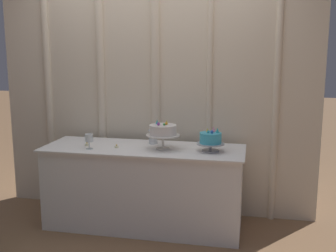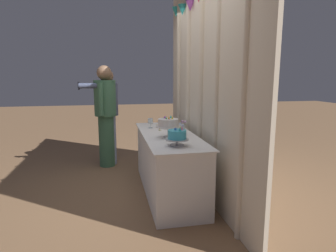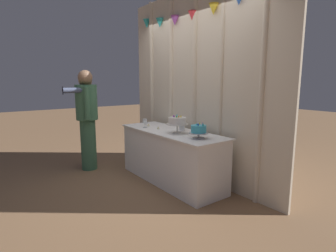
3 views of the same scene
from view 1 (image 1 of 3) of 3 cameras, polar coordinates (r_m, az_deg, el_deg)
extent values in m
plane|color=#846042|center=(3.97, -3.74, -14.29)|extent=(24.00, 24.00, 0.00)
cube|color=beige|center=(4.14, -1.93, 7.45)|extent=(3.27, 0.04, 2.88)
cylinder|color=beige|center=(4.54, -16.52, 7.29)|extent=(0.08, 0.08, 2.88)
cylinder|color=beige|center=(4.29, -9.38, 7.41)|extent=(0.09, 0.09, 2.88)
cylinder|color=beige|center=(4.11, -1.77, 7.43)|extent=(0.09, 0.09, 2.88)
cylinder|color=beige|center=(4.02, 5.86, 7.31)|extent=(0.06, 0.06, 2.88)
cylinder|color=beige|center=(4.01, 15.09, 6.99)|extent=(0.07, 0.07, 2.88)
cube|color=white|center=(3.92, -3.41, -8.63)|extent=(1.83, 0.61, 0.76)
cube|color=white|center=(3.81, -3.47, -3.11)|extent=(1.88, 0.66, 0.01)
cylinder|color=silver|center=(3.72, -0.72, -3.19)|extent=(0.12, 0.12, 0.01)
cylinder|color=silver|center=(3.71, -0.72, -2.24)|extent=(0.02, 0.02, 0.11)
cylinder|color=silver|center=(3.69, -0.72, -1.30)|extent=(0.31, 0.31, 0.01)
cylinder|color=white|center=(3.68, -0.72, -0.54)|extent=(0.25, 0.25, 0.09)
sphere|color=orange|center=(3.67, -0.27, 0.33)|extent=(0.03, 0.03, 0.03)
cone|color=yellow|center=(3.71, -0.19, 0.55)|extent=(0.03, 0.03, 0.04)
cone|color=#2DB2B7|center=(3.73, -1.54, 0.61)|extent=(0.03, 0.03, 0.04)
sphere|color=purple|center=(3.65, -1.36, 0.30)|extent=(0.03, 0.03, 0.03)
sphere|color=green|center=(3.64, -0.56, 0.23)|extent=(0.02, 0.02, 0.02)
cylinder|color=#B2B2B7|center=(3.66, 5.94, -3.47)|extent=(0.15, 0.15, 0.01)
cylinder|color=#B2B2B7|center=(3.65, 5.95, -2.97)|extent=(0.03, 0.03, 0.05)
cylinder|color=#B2B2B7|center=(3.65, 5.96, -2.48)|extent=(0.25, 0.25, 0.01)
cylinder|color=#3DB2D1|center=(3.63, 5.98, -1.67)|extent=(0.20, 0.20, 0.09)
cone|color=#2DB2B7|center=(3.63, 6.96, -0.59)|extent=(0.03, 0.03, 0.04)
cone|color=pink|center=(3.66, 6.41, -0.44)|extent=(0.03, 0.03, 0.05)
cone|color=yellow|center=(3.67, 5.55, -0.52)|extent=(0.02, 0.02, 0.04)
sphere|color=#2DB2B7|center=(3.61, 5.65, -0.79)|extent=(0.02, 0.02, 0.02)
sphere|color=blue|center=(3.60, 6.17, -0.80)|extent=(0.03, 0.03, 0.03)
cylinder|color=silver|center=(3.81, -10.97, -3.14)|extent=(0.06, 0.06, 0.00)
cylinder|color=silver|center=(3.80, -10.98, -2.63)|extent=(0.01, 0.01, 0.06)
cylinder|color=silver|center=(3.78, -11.02, -1.63)|extent=(0.07, 0.07, 0.07)
cylinder|color=silver|center=(3.94, -2.10, -1.71)|extent=(0.08, 0.08, 0.11)
sphere|color=#CC9EC6|center=(3.90, -1.64, 0.00)|extent=(0.03, 0.03, 0.03)
sphere|color=#CC9EC6|center=(3.93, -2.31, -0.16)|extent=(0.04, 0.04, 0.04)
sphere|color=silver|center=(3.92, -1.65, -0.77)|extent=(0.04, 0.04, 0.04)
sphere|color=silver|center=(3.92, -2.55, -0.62)|extent=(0.03, 0.03, 0.03)
sphere|color=#CC9EC6|center=(3.95, -1.76, -0.06)|extent=(0.03, 0.03, 0.03)
cylinder|color=beige|center=(3.93, -11.30, -2.61)|extent=(0.04, 0.04, 0.02)
sphere|color=#F9CC4C|center=(3.92, -11.31, -2.33)|extent=(0.01, 0.01, 0.01)
cylinder|color=beige|center=(3.81, -7.22, -2.92)|extent=(0.04, 0.04, 0.01)
sphere|color=#F9CC4C|center=(3.81, -7.22, -2.67)|extent=(0.01, 0.01, 0.01)
camera|label=2|loc=(3.79, 52.95, 3.94)|focal=30.20mm
camera|label=3|loc=(2.45, 70.92, -0.29)|focal=28.48mm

